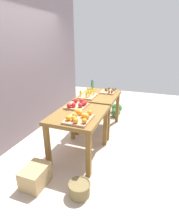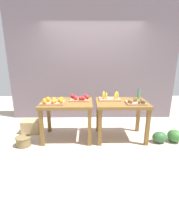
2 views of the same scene
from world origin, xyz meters
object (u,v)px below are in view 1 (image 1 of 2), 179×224
Objects in this scene: apple_bin at (78,105)px; banana_crate at (88,95)px; wicker_basket at (79,189)px; cardboard_produce_box at (36,176)px; kiwi_bin at (109,91)px; orange_bin at (79,118)px; display_table_left at (79,120)px; watermelon_pile at (116,110)px; water_bottle at (92,85)px; display_table_right at (99,100)px.

banana_crate reaches higher than apple_bin.
wicker_basket is at bearing -156.35° from apple_bin.
kiwi_bin is at bearing -11.66° from cardboard_produce_box.
display_table_left is at bearing 24.50° from orange_bin.
banana_crate is 0.69× the size of watermelon_pile.
orange_bin is 1.84m from water_bottle.
water_bottle is at bearing 69.39° from kiwi_bin.
display_table_left reaches higher than cardboard_produce_box.
wicker_basket is (-2.37, -0.65, -0.80)m from water_bottle.
water_bottle reaches higher than cardboard_produce_box.
display_table_right reaches higher than wicker_basket.
orange_bin is at bearing 178.39° from kiwi_bin.
wicker_basket is (-0.84, -0.35, -0.58)m from display_table_left.
display_table_left is at bearing 22.72° from wicker_basket.
watermelon_pile is at bearing -5.21° from kiwi_bin.
water_bottle reaches higher than watermelon_pile.
display_table_right is 4.62× the size of water_bottle.
watermelon_pile is at bearing -10.15° from cardboard_produce_box.
wicker_basket is 0.75× the size of cardboard_produce_box.
display_table_right is 0.56m from water_bottle.
apple_bin is (-0.86, 0.13, 0.16)m from display_table_right.
apple_bin is 0.99× the size of banana_crate.
display_table_left is 2.36× the size of banana_crate.
apple_bin is 1.21× the size of kiwi_bin.
apple_bin is at bearing 25.55° from orange_bin.
apple_bin is 1.41m from wicker_basket.
kiwi_bin is (0.24, -0.16, 0.15)m from display_table_right.
orange_bin is 0.97m from wicker_basket.
apple_bin reaches higher than display_table_left.
apple_bin is 1.29m from water_bottle.
watermelon_pile is at bearing -6.21° from display_table_left.
kiwi_bin is (1.62, -0.05, -0.01)m from orange_bin.
display_table_left is 2.89× the size of kiwi_bin.
watermelon_pile is 2.15× the size of wicker_basket.
orange_bin is at bearing 21.93° from wicker_basket.
cardboard_produce_box is (-2.41, 0.00, -0.76)m from water_bottle.
orange_bin reaches higher than wicker_basket.
display_table_right is at bearing -8.60° from apple_bin.
display_table_left reaches higher than wicker_basket.
orange_bin is (-0.25, -0.12, 0.16)m from display_table_left.
banana_crate is 1.42m from watermelon_pile.
wicker_basket is (-2.90, -0.13, -0.02)m from watermelon_pile.
display_table_right is 3.48× the size of wicker_basket.
kiwi_bin reaches higher than display_table_left.
water_bottle is (0.42, 0.30, 0.22)m from display_table_right.
display_table_left is 0.33m from apple_bin.
kiwi_bin reaches higher than watermelon_pile.
orange_bin is (-1.37, -0.12, 0.16)m from display_table_right.
orange_bin is at bearing -166.19° from banana_crate.
banana_crate reaches higher than wicker_basket.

